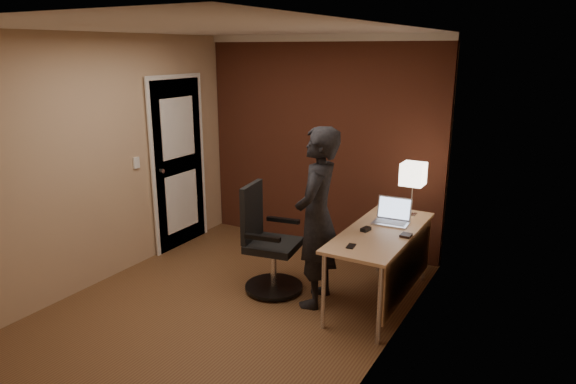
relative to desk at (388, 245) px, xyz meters
The scene contains 9 objects.
room 1.85m from the desk, 155.07° to the left, with size 4.00×4.00×4.00m.
desk is the anchor object (origin of this frame).
desk_lamp 0.79m from the desk, 86.93° to the left, with size 0.22×0.22×0.54m.
laptop 0.34m from the desk, 102.16° to the left, with size 0.35×0.28×0.23m.
mouse 0.26m from the desk, 155.19° to the right, with size 0.06×0.10×0.03m, color black.
phone 0.56m from the desk, 107.04° to the right, with size 0.06×0.12×0.01m, color black.
wallet 0.23m from the desk, 15.64° to the right, with size 0.09×0.11×0.02m, color black.
office_chair 1.18m from the desk, 165.45° to the right, with size 0.58×0.64×1.06m.
person 0.70m from the desk, 154.58° to the right, with size 0.62×0.40×1.69m, color black.
Camera 1 is at (2.62, -3.47, 2.35)m, focal length 32.00 mm.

